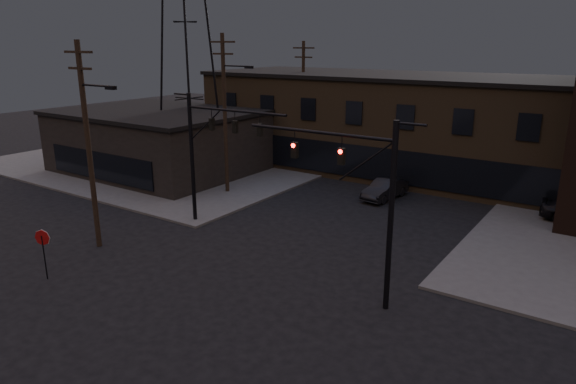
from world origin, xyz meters
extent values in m
plane|color=black|center=(0.00, 0.00, 0.00)|extent=(140.00, 140.00, 0.00)
cube|color=#474744|center=(-22.00, 22.00, 0.07)|extent=(30.00, 30.00, 0.15)
cube|color=#4A3B27|center=(0.00, 28.00, 4.00)|extent=(40.00, 12.00, 8.00)
cube|color=black|center=(-20.00, 16.00, 2.50)|extent=(16.00, 12.00, 5.00)
cylinder|color=black|center=(6.50, 4.50, 4.00)|extent=(0.24, 0.24, 8.00)
cylinder|color=black|center=(3.00, 4.50, 7.20)|extent=(7.00, 0.14, 0.14)
cube|color=#FF140C|center=(4.17, 4.50, 6.30)|extent=(0.28, 0.22, 0.70)
cube|color=#FF140C|center=(1.83, 4.50, 6.30)|extent=(0.28, 0.22, 0.70)
cylinder|color=black|center=(-8.00, 8.00, 4.00)|extent=(0.24, 0.24, 8.00)
cylinder|color=black|center=(-4.50, 8.00, 7.20)|extent=(7.00, 0.14, 0.14)
cube|color=black|center=(-6.25, 8.00, 6.30)|extent=(0.28, 0.22, 0.70)
cube|color=black|center=(-4.50, 8.00, 6.30)|extent=(0.28, 0.22, 0.70)
cube|color=black|center=(-2.75, 8.00, 6.30)|extent=(0.28, 0.22, 0.70)
cylinder|color=black|center=(-8.00, -2.00, 1.10)|extent=(0.06, 0.06, 2.20)
cylinder|color=maroon|center=(-8.00, -1.98, 2.10)|extent=(0.72, 0.33, 0.76)
cylinder|color=black|center=(-9.50, 2.00, 5.50)|extent=(0.28, 0.28, 11.00)
cube|color=black|center=(-9.50, 2.00, 10.40)|extent=(2.20, 0.12, 0.12)
cube|color=black|center=(-9.50, 2.00, 9.60)|extent=(1.80, 0.12, 0.12)
cube|color=black|center=(-7.20, 2.00, 8.75)|extent=(0.60, 0.25, 0.18)
cylinder|color=black|center=(-10.50, 14.00, 5.75)|extent=(0.28, 0.28, 11.50)
cube|color=black|center=(-10.50, 14.00, 10.90)|extent=(2.20, 0.12, 0.12)
cube|color=black|center=(-10.50, 14.00, 10.10)|extent=(1.80, 0.12, 0.12)
cube|color=black|center=(-8.20, 14.00, 9.25)|extent=(0.60, 0.25, 0.18)
cylinder|color=black|center=(-11.50, 26.00, 5.50)|extent=(0.28, 0.28, 11.00)
cube|color=black|center=(-11.50, 26.00, 10.40)|extent=(2.20, 0.12, 0.12)
cube|color=black|center=(-11.50, 26.00, 9.60)|extent=(1.80, 0.12, 0.12)
imported|color=black|center=(-0.13, 19.24, 0.72)|extent=(2.02, 4.51, 1.44)
camera|label=1|loc=(14.08, -13.99, 10.84)|focal=32.00mm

